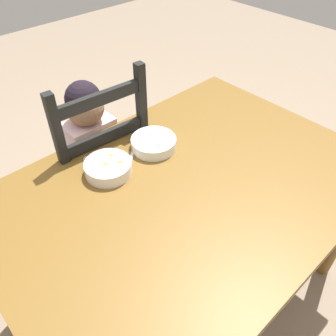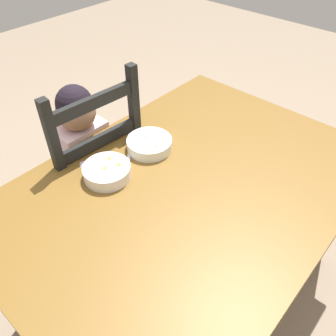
% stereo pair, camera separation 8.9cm
% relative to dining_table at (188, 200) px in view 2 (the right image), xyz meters
% --- Properties ---
extents(ground_plane, '(8.00, 8.00, 0.00)m').
position_rel_dining_table_xyz_m(ground_plane, '(0.00, 0.00, -0.66)').
color(ground_plane, gray).
extents(dining_table, '(1.42, 1.00, 0.76)m').
position_rel_dining_table_xyz_m(dining_table, '(0.00, 0.00, 0.00)').
color(dining_table, brown).
rests_on(dining_table, ground).
extents(dining_chair, '(0.45, 0.45, 1.06)m').
position_rel_dining_table_xyz_m(dining_chair, '(-0.07, 0.55, -0.17)').
color(dining_chair, black).
rests_on(dining_chair, ground).
extents(child_figure, '(0.32, 0.31, 0.97)m').
position_rel_dining_table_xyz_m(child_figure, '(-0.06, 0.54, -0.02)').
color(child_figure, silver).
rests_on(child_figure, ground).
extents(bowl_of_peas, '(0.19, 0.19, 0.05)m').
position_rel_dining_table_xyz_m(bowl_of_peas, '(0.05, 0.25, 0.12)').
color(bowl_of_peas, white).
rests_on(bowl_of_peas, dining_table).
extents(bowl_of_carrots, '(0.18, 0.18, 0.05)m').
position_rel_dining_table_xyz_m(bowl_of_carrots, '(-0.18, 0.25, 0.12)').
color(bowl_of_carrots, white).
rests_on(bowl_of_carrots, dining_table).
extents(spoon, '(0.12, 0.11, 0.01)m').
position_rel_dining_table_xyz_m(spoon, '(-0.10, 0.22, 0.10)').
color(spoon, silver).
rests_on(spoon, dining_table).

